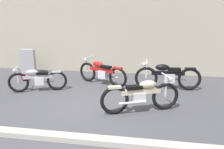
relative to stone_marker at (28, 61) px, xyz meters
The scene contains 9 objects.
ground_plane 4.64m from the stone_marker, 42.46° to the right, with size 40.00×40.00×0.00m, color #47474C.
building_wall 3.71m from the stone_marker, 14.54° to the left, with size 18.00×0.30×3.41m, color #B2A893.
curb_strip 5.92m from the stone_marker, 54.81° to the right, with size 18.00×0.24×0.12m, color #B7B2A8.
stone_marker is the anchor object (origin of this frame).
helmet 1.19m from the stone_marker, 68.55° to the right, with size 0.27×0.27×0.27m, color maroon.
motorcycle_cream 5.91m from the stone_marker, 32.48° to the right, with size 2.05×0.98×0.97m.
motorcycle_silver 2.58m from the stone_marker, 54.40° to the right, with size 1.83×0.82×0.86m.
motorcycle_black 5.92m from the stone_marker, 11.93° to the right, with size 2.24×0.63×1.00m.
motorcycle_red 3.61m from the stone_marker, 16.27° to the right, with size 1.96×1.07×0.95m.
Camera 1 is at (1.70, -5.59, 2.54)m, focal length 35.60 mm.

